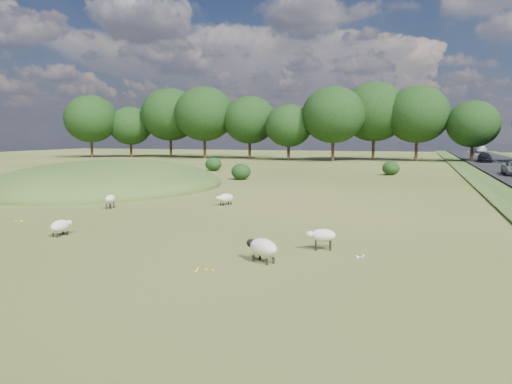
% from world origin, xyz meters
% --- Properties ---
extents(ground, '(160.00, 160.00, 0.00)m').
position_xyz_m(ground, '(0.00, 20.00, 0.00)').
color(ground, '#43571B').
rests_on(ground, ground).
extents(mound, '(16.00, 20.00, 4.00)m').
position_xyz_m(mound, '(-12.00, 12.00, 0.00)').
color(mound, '#33561E').
rests_on(mound, ground).
extents(treeline, '(96.28, 14.66, 11.70)m').
position_xyz_m(treeline, '(-1.06, 55.44, 6.57)').
color(treeline, black).
rests_on(treeline, ground).
extents(shrubs, '(20.06, 10.68, 1.45)m').
position_xyz_m(shrubs, '(-3.47, 26.84, 0.70)').
color(shrubs, black).
rests_on(shrubs, ground).
extents(sheep_0, '(0.64, 1.06, 0.74)m').
position_xyz_m(sheep_0, '(-5.58, 2.68, 0.51)').
color(sheep_0, beige).
rests_on(sheep_0, ground).
extents(sheep_1, '(1.29, 1.01, 0.73)m').
position_xyz_m(sheep_1, '(5.24, -5.41, 0.46)').
color(sheep_1, beige).
rests_on(sheep_1, ground).
extents(sheep_2, '(0.91, 1.13, 0.65)m').
position_xyz_m(sheep_2, '(-0.31, 5.69, 0.41)').
color(sheep_2, beige).
rests_on(sheep_2, ground).
extents(sheep_3, '(0.52, 1.09, 0.62)m').
position_xyz_m(sheep_3, '(-3.24, -4.01, 0.39)').
color(sheep_3, beige).
rests_on(sheep_3, ground).
extents(sheep_4, '(1.04, 0.61, 0.72)m').
position_xyz_m(sheep_4, '(6.68, -3.28, 0.51)').
color(sheep_4, beige).
rests_on(sheep_4, ground).
extents(car_1, '(1.53, 3.80, 1.29)m').
position_xyz_m(car_1, '(18.10, 52.28, 0.90)').
color(car_1, black).
rests_on(car_1, road).
extents(car_6, '(2.03, 4.99, 1.45)m').
position_xyz_m(car_6, '(21.90, 91.92, 0.97)').
color(car_6, silver).
rests_on(car_6, road).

